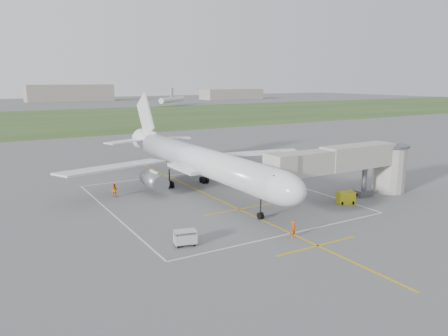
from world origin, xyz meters
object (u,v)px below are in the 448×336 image
airliner (198,161)px  ramp_worker_wing (114,190)px  jet_bridge (354,164)px  ramp_worker_nose (293,229)px  baggage_cart (185,238)px  gpu_unit (346,198)px

airliner → ramp_worker_wing: airliner is taller
jet_bridge → ramp_worker_wing: (-27.17, 17.10, -3.81)m
ramp_worker_nose → ramp_worker_wing: ramp_worker_wing is taller
ramp_worker_nose → ramp_worker_wing: size_ratio=0.92×
jet_bridge → baggage_cart: (-26.62, -3.86, -3.98)m
jet_bridge → gpu_unit: jet_bridge is taller
airliner → jet_bridge: (15.72, -14.25, 0.35)m
ramp_worker_wing → gpu_unit: bearing=175.5°
airliner → jet_bridge: bearing=-42.2°
ramp_worker_nose → gpu_unit: bearing=9.4°
baggage_cart → ramp_worker_wing: 20.97m
gpu_unit → ramp_worker_nose: (-13.81, -6.21, 0.08)m
gpu_unit → ramp_worker_nose: ramp_worker_nose is taller
ramp_worker_wing → jet_bridge: bearing=-179.9°
jet_bridge → gpu_unit: size_ratio=9.42×
gpu_unit → jet_bridge: bearing=50.8°
gpu_unit → airliner: bearing=152.8°
baggage_cart → ramp_worker_wing: bearing=106.0°
airliner → baggage_cart: size_ratio=19.58×
gpu_unit → ramp_worker_nose: 15.14m
gpu_unit → ramp_worker_wing: 30.80m
airliner → baggage_cart: bearing=-121.0°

